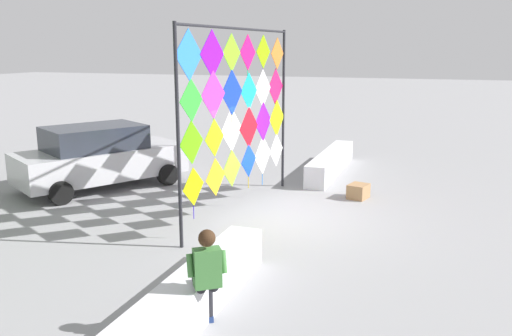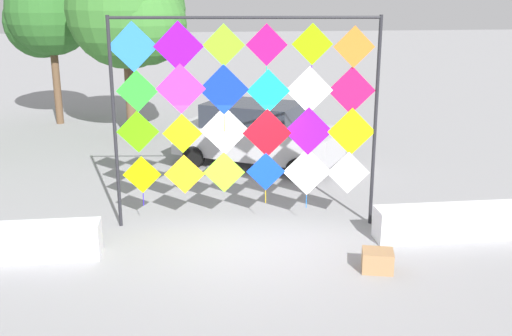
{
  "view_description": "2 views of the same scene",
  "coord_description": "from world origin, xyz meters",
  "px_view_note": "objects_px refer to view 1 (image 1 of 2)",
  "views": [
    {
      "loc": [
        -10.99,
        -3.42,
        3.74
      ],
      "look_at": [
        -0.39,
        0.33,
        1.21
      ],
      "focal_mm": 37.3,
      "sensor_mm": 36.0,
      "label": 1
    },
    {
      "loc": [
        -1.03,
        -10.83,
        4.68
      ],
      "look_at": [
        0.37,
        0.63,
        1.29
      ],
      "focal_mm": 42.85,
      "sensor_mm": 36.0,
      "label": 2
    }
  ],
  "objects_px": {
    "cardboard_box_large": "(358,191)",
    "kite_display_rack": "(241,106)",
    "seated_vendor": "(206,271)",
    "parked_car": "(100,156)"
  },
  "relations": [
    {
      "from": "cardboard_box_large",
      "to": "kite_display_rack",
      "type": "bearing_deg",
      "value": 129.44
    },
    {
      "from": "kite_display_rack",
      "to": "seated_vendor",
      "type": "height_order",
      "value": "kite_display_rack"
    },
    {
      "from": "seated_vendor",
      "to": "cardboard_box_large",
      "type": "distance_m",
      "value": 7.36
    },
    {
      "from": "seated_vendor",
      "to": "cardboard_box_large",
      "type": "relative_size",
      "value": 2.81
    },
    {
      "from": "kite_display_rack",
      "to": "parked_car",
      "type": "distance_m",
      "value": 4.78
    },
    {
      "from": "parked_car",
      "to": "kite_display_rack",
      "type": "bearing_deg",
      "value": -99.57
    },
    {
      "from": "seated_vendor",
      "to": "parked_car",
      "type": "height_order",
      "value": "parked_car"
    },
    {
      "from": "parked_car",
      "to": "cardboard_box_large",
      "type": "bearing_deg",
      "value": -79.72
    },
    {
      "from": "parked_car",
      "to": "cardboard_box_large",
      "type": "xyz_separation_m",
      "value": [
        1.24,
        -6.86,
        -0.69
      ]
    },
    {
      "from": "kite_display_rack",
      "to": "cardboard_box_large",
      "type": "relative_size",
      "value": 9.83
    }
  ]
}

